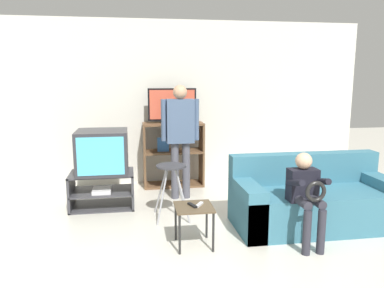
% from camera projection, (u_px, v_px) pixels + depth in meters
% --- Properties ---
extents(wall_back, '(6.40, 0.06, 2.60)m').
position_uv_depth(wall_back, '(168.00, 103.00, 6.03)').
color(wall_back, silver).
rests_on(wall_back, ground_plane).
extents(tv_stand, '(0.83, 0.55, 0.47)m').
position_uv_depth(tv_stand, '(102.00, 190.00, 4.99)').
color(tv_stand, '#38383D').
rests_on(tv_stand, ground_plane).
extents(television_main, '(0.65, 0.61, 0.56)m').
position_uv_depth(television_main, '(102.00, 152.00, 4.91)').
color(television_main, '#2D2D33').
rests_on(television_main, tv_stand).
extents(media_shelf, '(0.94, 0.39, 1.01)m').
position_uv_depth(media_shelf, '(173.00, 154.00, 5.91)').
color(media_shelf, brown).
rests_on(media_shelf, ground_plane).
extents(television_flat, '(0.74, 0.20, 0.54)m').
position_uv_depth(television_flat, '(172.00, 107.00, 5.77)').
color(television_flat, black).
rests_on(television_flat, media_shelf).
extents(folding_stool, '(0.41, 0.46, 0.67)m').
position_uv_depth(folding_stool, '(171.00, 175.00, 4.54)').
color(folding_stool, '#99999E').
rests_on(folding_stool, ground_plane).
extents(snack_table, '(0.38, 0.38, 0.43)m').
position_uv_depth(snack_table, '(194.00, 212.00, 3.80)').
color(snack_table, brown).
rests_on(snack_table, ground_plane).
extents(remote_control_black, '(0.09, 0.15, 0.02)m').
position_uv_depth(remote_control_black, '(192.00, 205.00, 3.78)').
color(remote_control_black, black).
rests_on(remote_control_black, snack_table).
extents(remote_control_white, '(0.11, 0.14, 0.02)m').
position_uv_depth(remote_control_white, '(199.00, 205.00, 3.80)').
color(remote_control_white, silver).
rests_on(remote_control_white, snack_table).
extents(couch, '(1.84, 0.82, 0.81)m').
position_uv_depth(couch, '(313.00, 201.00, 4.35)').
color(couch, teal).
rests_on(couch, ground_plane).
extents(person_standing_adult, '(0.53, 0.20, 1.61)m').
position_uv_depth(person_standing_adult, '(180.00, 131.00, 5.21)').
color(person_standing_adult, '#4C4C56').
rests_on(person_standing_adult, ground_plane).
extents(person_seated_child, '(0.33, 0.43, 0.96)m').
position_uv_depth(person_seated_child, '(306.00, 191.00, 3.78)').
color(person_seated_child, '#2D2D38').
rests_on(person_seated_child, ground_plane).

